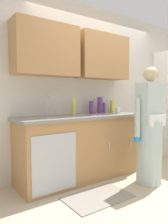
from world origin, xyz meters
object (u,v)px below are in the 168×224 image
object	(u,v)px
person_at_sink	(150,134)
cup_by_sink	(118,110)
knife_on_counter	(96,116)
bottle_dish_liquid	(104,108)
bottle_water_short	(91,107)
sink	(55,118)
bottle_cleaner_spray	(100,105)
bottle_water_tall	(74,106)
bottle_soap	(112,106)

from	to	relation	value
person_at_sink	cup_by_sink	bearing A→B (deg)	86.45
knife_on_counter	bottle_dish_liquid	bearing A→B (deg)	-155.44
bottle_water_short	bottle_dish_liquid	xyz separation A→B (m)	(0.31, 0.05, -0.02)
sink	knife_on_counter	xyz separation A→B (m)	(0.54, -0.23, 0.02)
bottle_cleaner_spray	person_at_sink	bearing A→B (deg)	-78.59
bottle_water_tall	bottle_dish_liquid	size ratio (longest dim) A/B	1.51
bottle_water_tall	bottle_cleaner_spray	world-z (taller)	bottle_cleaner_spray
sink	person_at_sink	world-z (taller)	person_at_sink
sink	bottle_water_short	bearing A→B (deg)	12.28
bottle_dish_liquid	cup_by_sink	bearing A→B (deg)	-70.76
knife_on_counter	bottle_soap	bearing A→B (deg)	-165.55
bottle_water_tall	knife_on_counter	size ratio (longest dim) A/B	1.06
bottle_water_tall	bottle_water_short	bearing A→B (deg)	2.23
sink	bottle_dish_liquid	size ratio (longest dim) A/B	2.97
bottle_cleaner_spray	sink	bearing A→B (deg)	-170.49
sink	knife_on_counter	distance (m)	0.58
sink	bottle_soap	xyz separation A→B (m)	(1.22, 0.18, 0.12)
sink	bottle_cleaner_spray	xyz separation A→B (m)	(0.92, 0.15, 0.15)
bottle_water_tall	cup_by_sink	bearing A→B (deg)	-14.51
bottle_dish_liquid	bottle_soap	bearing A→B (deg)	-10.29
bottle_water_tall	bottle_soap	size ratio (longest dim) A/B	1.23
sink	bottle_dish_liquid	distance (m)	1.07
bottle_soap	knife_on_counter	size ratio (longest dim) A/B	0.86
sink	bottle_dish_liquid	bearing A→B (deg)	11.55
bottle_water_short	cup_by_sink	size ratio (longest dim) A/B	2.15
cup_by_sink	person_at_sink	bearing A→B (deg)	-93.55
bottle_water_short	bottle_cleaner_spray	size ratio (longest dim) A/B	0.76
sink	person_at_sink	xyz separation A→B (m)	(1.09, -0.72, -0.23)
bottle_water_short	cup_by_sink	distance (m)	0.45
sink	bottle_water_short	world-z (taller)	sink
bottle_water_short	bottle_cleaner_spray	world-z (taller)	bottle_cleaner_spray
sink	cup_by_sink	xyz separation A→B (m)	(1.14, -0.04, 0.06)
bottle_cleaner_spray	bottle_soap	bearing A→B (deg)	5.24
sink	bottle_soap	size ratio (longest dim) A/B	2.42
bottle_water_tall	knife_on_counter	bearing A→B (deg)	-69.18
person_at_sink	bottle_water_short	bearing A→B (deg)	111.91
bottle_water_tall	bottle_water_short	xyz separation A→B (m)	(0.34, 0.01, -0.03)
bottle_dish_liquid	bottle_cleaner_spray	bearing A→B (deg)	-154.91
sink	bottle_water_tall	bearing A→B (deg)	20.45
bottle_water_tall	bottle_cleaner_spray	size ratio (longest dim) A/B	0.95
sink	bottle_water_tall	size ratio (longest dim) A/B	1.97
knife_on_counter	bottle_water_short	bearing A→B (deg)	-133.86
sink	bottle_water_short	size ratio (longest dim) A/B	2.47
person_at_sink	knife_on_counter	size ratio (longest dim) A/B	6.75
bottle_dish_liquid	person_at_sink	bearing A→B (deg)	-87.05
bottle_soap	bottle_dish_liquid	distance (m)	0.18
sink	bottle_cleaner_spray	distance (m)	0.94
knife_on_counter	cup_by_sink	bearing A→B (deg)	-179.37
cup_by_sink	knife_on_counter	size ratio (longest dim) A/B	0.39
sink	bottle_water_short	distance (m)	0.77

